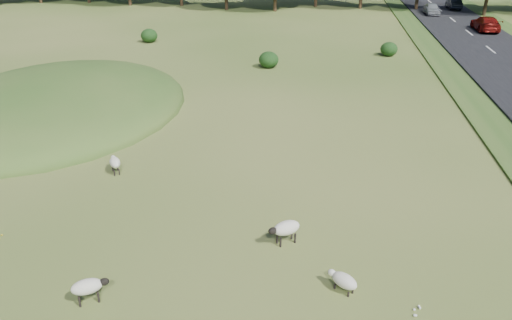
{
  "coord_description": "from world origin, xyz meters",
  "views": [
    {
      "loc": [
        4.76,
        -16.26,
        10.7
      ],
      "look_at": [
        2.0,
        4.0,
        1.0
      ],
      "focal_mm": 35.0,
      "sensor_mm": 36.0,
      "label": 1
    }
  ],
  "objects": [
    {
      "name": "road",
      "position": [
        20.0,
        30.0,
        0.12
      ],
      "size": [
        8.0,
        150.0,
        0.25
      ],
      "primitive_type": "cube",
      "color": "black",
      "rests_on": "ground"
    },
    {
      "name": "sheep_1",
      "position": [
        3.76,
        -0.89,
        0.64
      ],
      "size": [
        1.28,
        1.05,
        0.92
      ],
      "rotation": [
        0.0,
        0.0,
        3.74
      ],
      "color": "beige",
      "rests_on": "ground"
    },
    {
      "name": "ground",
      "position": [
        0.0,
        20.0,
        0.0
      ],
      "size": [
        160.0,
        160.0,
        0.0
      ],
      "primitive_type": "plane",
      "color": "#385A1C",
      "rests_on": "ground"
    },
    {
      "name": "sheep_3",
      "position": [
        -4.68,
        3.78,
        0.55
      ],
      "size": [
        0.87,
        1.11,
        0.79
      ],
      "rotation": [
        0.0,
        0.0,
        2.11
      ],
      "color": "beige",
      "rests_on": "ground"
    },
    {
      "name": "mound",
      "position": [
        -12.0,
        12.0,
        0.0
      ],
      "size": [
        16.0,
        20.0,
        4.0
      ],
      "primitive_type": "ellipsoid",
      "color": "#33561E",
      "rests_on": "ground"
    },
    {
      "name": "car_4",
      "position": [
        21.9,
        41.32,
        1.01
      ],
      "size": [
        2.14,
        5.26,
        1.53
      ],
      "primitive_type": "imported",
      "rotation": [
        0.0,
        0.0,
        3.14
      ],
      "color": "maroon",
      "rests_on": "road"
    },
    {
      "name": "sheep_0",
      "position": [
        -2.02,
        -4.87,
        0.59
      ],
      "size": [
        1.19,
        0.92,
        0.84
      ],
      "rotation": [
        0.0,
        0.0,
        0.51
      ],
      "color": "beige",
      "rests_on": "ground"
    },
    {
      "name": "shrubs",
      "position": [
        -1.43,
        28.31,
        0.65
      ],
      "size": [
        24.62,
        9.67,
        1.34
      ],
      "color": "black",
      "rests_on": "ground"
    },
    {
      "name": "car_0",
      "position": [
        21.9,
        56.83,
        0.94
      ],
      "size": [
        1.45,
        4.16,
        1.37
      ],
      "primitive_type": "imported",
      "rotation": [
        0.0,
        0.0,
        3.14
      ],
      "color": "black",
      "rests_on": "road"
    },
    {
      "name": "car_1",
      "position": [
        18.1,
        51.72,
        0.95
      ],
      "size": [
        1.66,
        4.12,
        1.4
      ],
      "primitive_type": "imported",
      "color": "#9EA1A5",
      "rests_on": "road"
    },
    {
      "name": "sheep_2",
      "position": [
        5.81,
        -3.27,
        0.41
      ],
      "size": [
        1.09,
        0.96,
        0.64
      ],
      "rotation": [
        0.0,
        0.0,
        2.48
      ],
      "color": "beige",
      "rests_on": "ground"
    }
  ]
}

